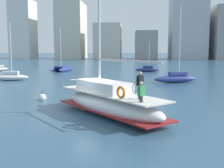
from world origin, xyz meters
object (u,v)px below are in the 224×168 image
Objects in this scene: moored_cutter_left at (147,69)px; moored_cutter_right at (9,76)px; main_sailboat at (109,101)px; moored_catamaran at (176,78)px; mooring_buoy at (42,98)px; moored_sloop_far at (62,68)px.

moored_cutter_left is 0.68× the size of moored_cutter_right.
main_sailboat is 1.28× the size of moored_catamaran.
moored_cutter_left reaches higher than mooring_buoy.
moored_catamaran is (18.10, -15.74, 0.05)m from moored_sloop_far.
main_sailboat is 34.26m from moored_cutter_left.
moored_cutter_left is (-2.71, 15.97, -0.16)m from moored_catamaran.
moored_catamaran is at bearing -2.34° from moored_cutter_right.
moored_cutter_left is at bearing 82.91° from main_sailboat.
main_sailboat is 23.98m from moored_cutter_right.
main_sailboat is 35.57m from moored_sloop_far.
moored_cutter_right is at bearing -103.51° from moored_sloop_far.
moored_sloop_far is 29.19m from mooring_buoy.
moored_cutter_right is at bearing 177.66° from moored_catamaran.
moored_sloop_far is 0.82× the size of moored_catamaran.
mooring_buoy is (-10.22, -28.95, -0.27)m from moored_cutter_left.
moored_cutter_left is 24.23m from moored_cutter_right.
moored_cutter_left is 5.64× the size of mooring_buoy.
moored_cutter_left is 30.70m from mooring_buoy.
main_sailboat is 2.32× the size of moored_cutter_left.
moored_cutter_right reaches higher than mooring_buoy.
moored_catamaran is 16.20m from moored_cutter_left.
moored_catamaran is 21.69m from moored_cutter_right.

